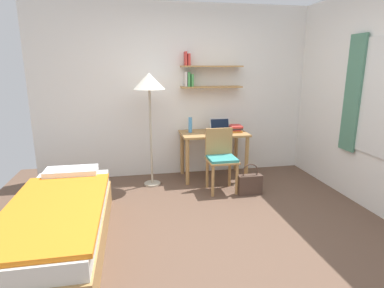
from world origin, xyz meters
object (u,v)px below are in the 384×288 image
Objects in this scene: desk at (214,141)px; handbag at (250,184)px; desk_chair at (221,156)px; book_stack at (235,128)px; bed at (59,224)px; water_bottle at (190,125)px; laptop at (220,128)px; standing_lamp at (149,86)px.

desk reaches higher than handbag.
book_stack is at bearing 55.10° from desk_chair.
desk is at bearing 40.24° from bed.
water_bottle reaches higher than handbag.
desk_chair is 3.73× the size of water_bottle.
desk is 3.97× the size of book_stack.
desk_chair is 0.76m from water_bottle.
bed is 2.21m from desk_chair.
laptop is 1.39× the size of water_bottle.
desk_chair reaches higher than book_stack.
desk is at bearing -159.24° from laptop.
standing_lamp is 1.47m from book_stack.
handbag is at bearing -75.98° from laptop.
bed is 1.99× the size of desk.
desk is (1.93, 1.63, 0.34)m from bed.
water_bottle is (-0.46, 0.03, 0.06)m from laptop.
standing_lamp is 1.90m from handbag.
book_stack reaches higher than desk.
bed is at bearing -144.12° from book_stack.
laptop is (0.12, 0.04, 0.18)m from desk.
desk_chair is at bearing -61.88° from water_bottle.
book_stack is (1.30, 0.16, -0.66)m from standing_lamp.
desk is 0.53m from desk_chair.
water_bottle reaches higher than laptop.
standing_lamp is 3.72× the size of handbag.
laptop reaches higher than book_stack.
desk_chair is at bearing -124.90° from book_stack.
desk is at bearing 112.72° from handbag.
water_bottle is at bearing 174.68° from book_stack.
standing_lamp is (-0.93, 0.37, 0.94)m from desk_chair.
desk_chair is 0.53× the size of standing_lamp.
desk is 0.62× the size of standing_lamp.
standing_lamp reaches higher than desk_chair.
book_stack is at bearing 1.75° from desk.
desk_chair is 3.41× the size of book_stack.
desk is 0.43m from water_bottle.
bed is 2.13m from standing_lamp.
laptop is at bearing 10.19° from standing_lamp.
standing_lamp reaches higher than bed.
desk_chair is 0.71m from book_stack.
bed is at bearing -158.64° from handbag.
bed is 2.31× the size of desk_chair.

